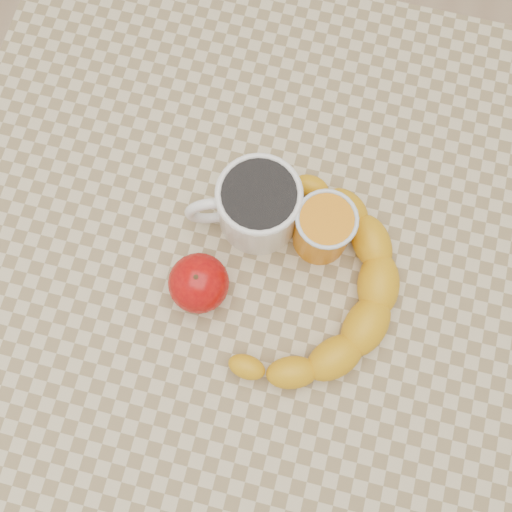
% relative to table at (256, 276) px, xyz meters
% --- Properties ---
extents(ground, '(3.00, 3.00, 0.00)m').
position_rel_table_xyz_m(ground, '(0.00, 0.00, -0.66)').
color(ground, tan).
rests_on(ground, ground).
extents(table, '(0.80, 0.80, 0.75)m').
position_rel_table_xyz_m(table, '(0.00, 0.00, 0.00)').
color(table, '#C0B088').
rests_on(table, ground).
extents(coffee_mug, '(0.15, 0.12, 0.08)m').
position_rel_table_xyz_m(coffee_mug, '(-0.01, 0.05, 0.13)').
color(coffee_mug, white).
rests_on(coffee_mug, table).
extents(orange_juice_glass, '(0.07, 0.07, 0.08)m').
position_rel_table_xyz_m(orange_juice_glass, '(0.07, 0.04, 0.13)').
color(orange_juice_glass, orange).
rests_on(orange_juice_glass, table).
extents(apple, '(0.07, 0.07, 0.06)m').
position_rel_table_xyz_m(apple, '(-0.05, -0.05, 0.12)').
color(apple, '#890408').
rests_on(apple, table).
extents(banana, '(0.37, 0.41, 0.05)m').
position_rel_table_xyz_m(banana, '(0.08, -0.02, 0.11)').
color(banana, gold).
rests_on(banana, table).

